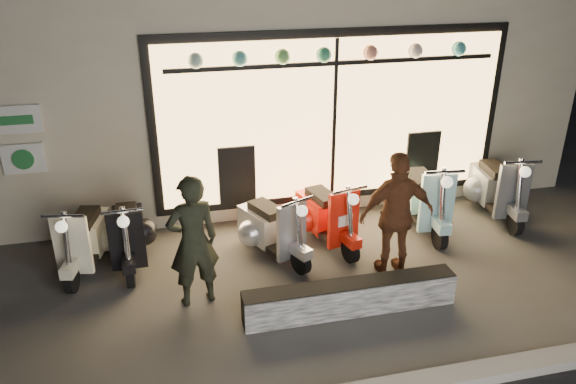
% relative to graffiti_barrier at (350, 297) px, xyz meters
% --- Properties ---
extents(ground, '(40.00, 40.00, 0.00)m').
position_rel_graffiti_barrier_xyz_m(ground, '(-0.23, 0.65, -0.20)').
color(ground, '#383533').
rests_on(ground, ground).
extents(shop_building, '(10.20, 6.23, 4.20)m').
position_rel_graffiti_barrier_xyz_m(shop_building, '(-0.22, 5.63, 1.90)').
color(shop_building, beige).
rests_on(shop_building, ground).
extents(graffiti_barrier, '(2.54, 0.28, 0.40)m').
position_rel_graffiti_barrier_xyz_m(graffiti_barrier, '(0.00, 0.00, 0.00)').
color(graffiti_barrier, black).
rests_on(graffiti_barrier, ground).
extents(scooter_silver, '(0.81, 1.35, 0.99)m').
position_rel_graffiti_barrier_xyz_m(scooter_silver, '(-0.65, 1.60, 0.20)').
color(scooter_silver, black).
rests_on(scooter_silver, ground).
extents(scooter_red, '(0.67, 1.43, 1.02)m').
position_rel_graffiti_barrier_xyz_m(scooter_red, '(0.21, 1.79, 0.21)').
color(scooter_red, black).
rests_on(scooter_red, ground).
extents(scooter_black, '(0.45, 1.39, 1.00)m').
position_rel_graffiti_barrier_xyz_m(scooter_black, '(-2.53, 1.87, 0.20)').
color(scooter_black, black).
rests_on(scooter_black, ground).
extents(scooter_cream, '(0.63, 1.39, 0.99)m').
position_rel_graffiti_barrier_xyz_m(scooter_cream, '(-3.08, 1.89, 0.20)').
color(scooter_cream, black).
rests_on(scooter_cream, ground).
extents(scooter_blue, '(0.58, 1.56, 1.11)m').
position_rel_graffiti_barrier_xyz_m(scooter_blue, '(1.80, 1.93, 0.25)').
color(scooter_blue, black).
rests_on(scooter_blue, ground).
extents(scooter_grey, '(0.61, 1.53, 1.09)m').
position_rel_graffiti_barrier_xyz_m(scooter_grey, '(3.11, 2.03, 0.24)').
color(scooter_grey, black).
rests_on(scooter_grey, ground).
extents(man, '(0.67, 0.50, 1.65)m').
position_rel_graffiti_barrier_xyz_m(man, '(-1.73, 0.63, 0.62)').
color(man, black).
rests_on(man, ground).
extents(woman, '(0.99, 0.42, 1.67)m').
position_rel_graffiti_barrier_xyz_m(woman, '(0.84, 0.71, 0.64)').
color(woman, brown).
rests_on(woman, ground).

